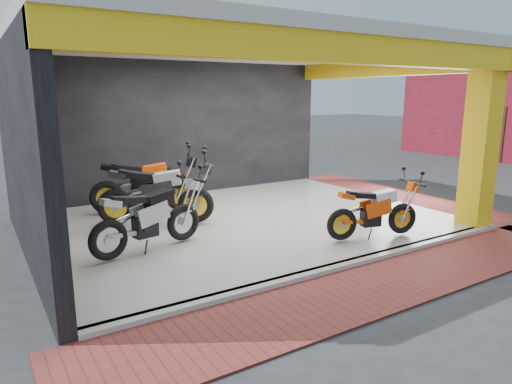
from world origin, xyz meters
TOP-DOWN VIEW (x-y plane):
  - ground at (0.00, 0.00)m, footprint 80.00×80.00m
  - showroom_floor at (0.00, 2.00)m, footprint 8.00×6.00m
  - showroom_ceiling at (0.00, 2.00)m, footprint 8.40×6.40m
  - back_wall at (0.00, 5.10)m, footprint 8.20×0.20m
  - left_wall at (-4.10, 2.00)m, footprint 0.20×6.20m
  - corner_column at (3.75, -0.75)m, footprint 0.50×0.50m
  - header_beam_front at (0.00, -1.00)m, footprint 8.40×0.30m
  - header_beam_right at (4.00, 2.00)m, footprint 0.30×6.40m
  - floor_kerb at (0.00, -1.02)m, footprint 8.00×0.20m
  - paver_front at (0.00, -1.80)m, footprint 9.00×1.40m
  - paver_right at (4.80, 2.00)m, footprint 1.40×7.00m
  - moto_hero at (1.90, -0.50)m, footprint 2.06×1.17m
  - moto_row_a at (-1.05, 2.20)m, footprint 2.58×1.91m
  - moto_row_b at (-1.71, 1.30)m, footprint 2.33×1.27m
  - moto_row_c at (-0.92, 3.27)m, footprint 2.60×1.74m

SIDE VIEW (x-z plane):
  - ground at x=0.00m, z-range 0.00..0.00m
  - paver_front at x=0.00m, z-range 0.00..0.03m
  - paver_right at x=4.80m, z-range 0.00..0.03m
  - showroom_floor at x=0.00m, z-range 0.00..0.10m
  - floor_kerb at x=0.00m, z-range 0.00..0.10m
  - moto_hero at x=1.90m, z-range 0.10..1.29m
  - moto_row_b at x=-1.71m, z-range 0.10..1.45m
  - moto_row_a at x=-1.05m, z-range 0.10..1.59m
  - moto_row_c at x=-0.92m, z-range 0.10..1.59m
  - back_wall at x=0.00m, z-range 0.00..3.50m
  - left_wall at x=-4.10m, z-range 0.00..3.50m
  - corner_column at x=3.75m, z-range 0.00..3.50m
  - header_beam_front at x=0.00m, z-range 3.10..3.50m
  - header_beam_right at x=4.00m, z-range 3.10..3.50m
  - showroom_ceiling at x=0.00m, z-range 3.50..3.70m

